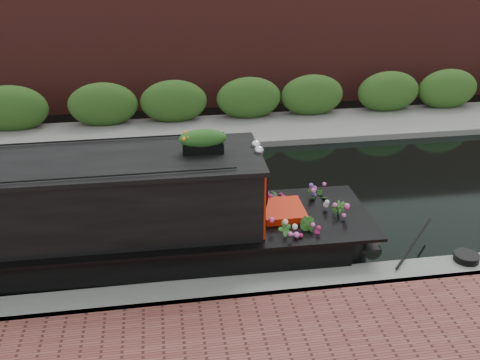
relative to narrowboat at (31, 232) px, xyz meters
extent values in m
plane|color=black|center=(2.67, 1.99, -0.78)|extent=(80.00, 80.00, 0.00)
cube|color=slate|center=(2.67, -1.31, -0.78)|extent=(40.00, 0.60, 0.50)
cube|color=slate|center=(2.67, 6.19, -0.78)|extent=(40.00, 2.40, 0.34)
cube|color=#2D541C|center=(2.67, 7.09, -0.78)|extent=(40.00, 1.10, 2.80)
cube|color=#5B231E|center=(2.67, 9.19, -0.78)|extent=(40.00, 1.00, 8.00)
cube|color=red|center=(3.84, 0.00, 0.55)|extent=(0.08, 1.63, 1.26)
cube|color=black|center=(2.61, -0.83, 0.62)|extent=(0.84, 0.04, 0.51)
cube|color=red|center=(4.33, 0.00, -0.13)|extent=(0.76, 0.85, 0.47)
sphere|color=silver|center=(3.85, -0.13, 1.28)|extent=(0.17, 0.17, 0.17)
sphere|color=silver|center=(3.85, 0.13, 1.28)|extent=(0.17, 0.17, 0.17)
cube|color=black|center=(2.94, 0.00, 1.33)|extent=(0.67, 0.23, 0.15)
ellipsoid|color=orange|center=(2.94, 0.00, 1.52)|extent=(0.74, 0.24, 0.22)
imported|color=#27581D|center=(4.21, -0.72, -0.08)|extent=(0.36, 0.33, 0.56)
imported|color=#27581D|center=(4.62, -0.66, -0.07)|extent=(0.40, 0.40, 0.57)
imported|color=#27581D|center=(5.17, 0.49, -0.11)|extent=(0.61, 0.60, 0.51)
imported|color=#27581D|center=(5.31, -0.15, -0.08)|extent=(0.41, 0.41, 0.56)
imported|color=#27581D|center=(4.34, 0.60, -0.11)|extent=(0.24, 0.30, 0.49)
cylinder|color=olive|center=(6.09, 0.00, -0.62)|extent=(0.32, 0.31, 0.32)
cylinder|color=black|center=(7.28, -1.20, -0.47)|extent=(0.42, 0.42, 0.12)
camera|label=1|loc=(2.28, -8.15, 4.64)|focal=40.00mm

